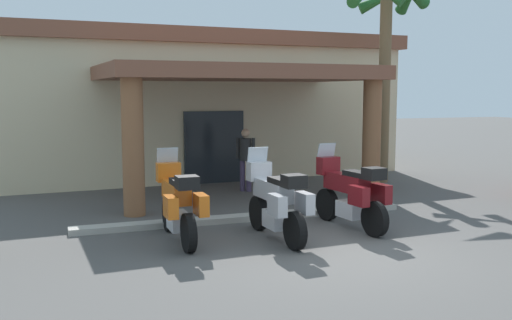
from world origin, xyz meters
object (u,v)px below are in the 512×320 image
at_px(motorcycle_orange, 178,203).
at_px(pedestrian, 246,155).
at_px(motel_building, 182,103).
at_px(motorcycle_silver, 276,201).
at_px(motorcycle_maroon, 351,193).
at_px(palm_tree_near_portico, 387,32).

xyz_separation_m(motorcycle_orange, pedestrian, (2.82, 4.50, 0.27)).
distance_m(motorcycle_orange, pedestrian, 5.32).
relative_size(motel_building, pedestrian, 8.11).
bearing_deg(pedestrian, motorcycle_silver, -154.37).
relative_size(motorcycle_maroon, pedestrian, 1.32).
relative_size(motel_building, motorcycle_silver, 6.15).
distance_m(motorcycle_maroon, palm_tree_near_portico, 7.12).
bearing_deg(palm_tree_near_portico, motorcycle_maroon, -128.48).
distance_m(motel_building, pedestrian, 5.23).
height_order(pedestrian, palm_tree_near_portico, palm_tree_near_portico).
bearing_deg(palm_tree_near_portico, motorcycle_silver, -137.19).
relative_size(motorcycle_orange, motorcycle_maroon, 1.00).
height_order(motorcycle_maroon, pedestrian, pedestrian).
distance_m(motel_building, palm_tree_near_portico, 7.27).
bearing_deg(motorcycle_orange, motorcycle_silver, -106.24).
bearing_deg(motorcycle_silver, motorcycle_orange, 71.37).
distance_m(motorcycle_maroon, pedestrian, 4.71).
xyz_separation_m(motel_building, motorcycle_orange, (-2.26, -9.53, -1.58)).
bearing_deg(motel_building, palm_tree_near_portico, -47.73).
xyz_separation_m(motel_building, palm_tree_near_portico, (4.92, -4.92, 2.10)).
bearing_deg(motorcycle_orange, motel_building, -13.92).
height_order(motorcycle_silver, palm_tree_near_portico, palm_tree_near_portico).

